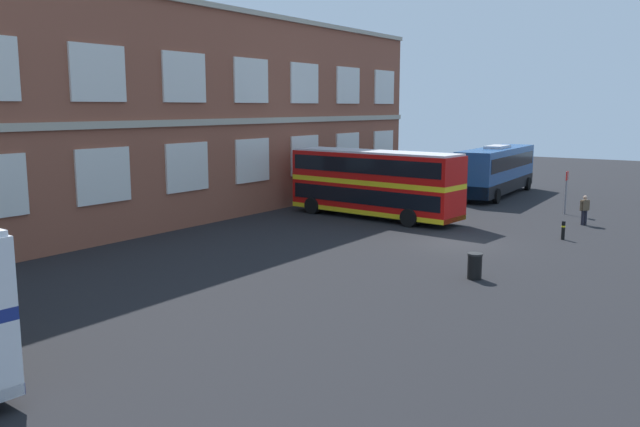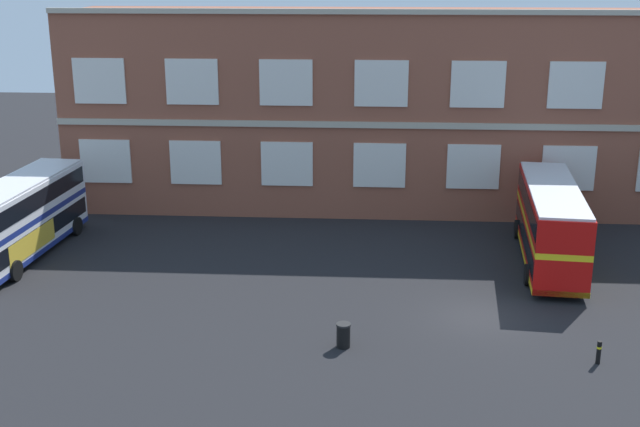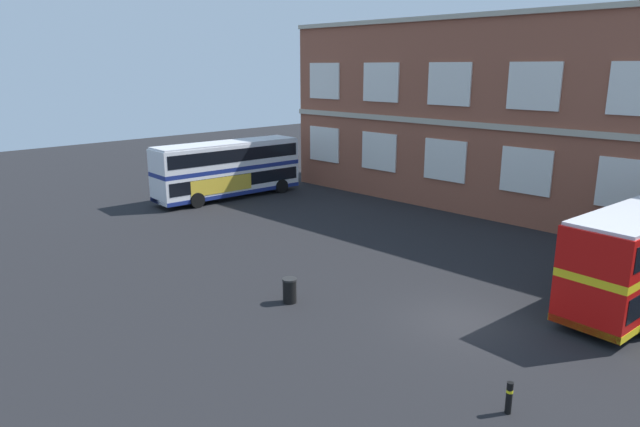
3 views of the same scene
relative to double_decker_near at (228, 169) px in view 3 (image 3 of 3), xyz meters
name	(u,v)px [view 3 (image 3 of 3)]	position (x,y,z in m)	size (l,w,h in m)	color
ground_plane	(486,306)	(23.15, -4.26, -2.15)	(120.00, 120.00, 0.00)	black
brick_terminal_building	(606,124)	(21.55, 11.72, 3.92)	(44.16, 8.19, 12.42)	brown
double_decker_near	(228,169)	(0.00, 0.00, 0.00)	(3.46, 11.16, 4.07)	silver
station_litter_bin	(290,290)	(17.30, -9.59, -1.63)	(0.60, 0.60, 1.03)	black
safety_bollard_east	(509,397)	(27.23, -10.40, -1.66)	(0.19, 0.19, 0.95)	black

